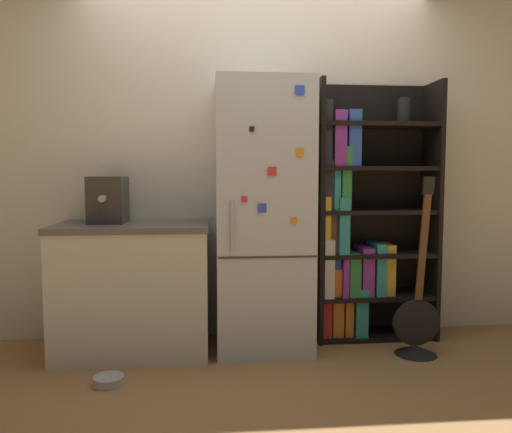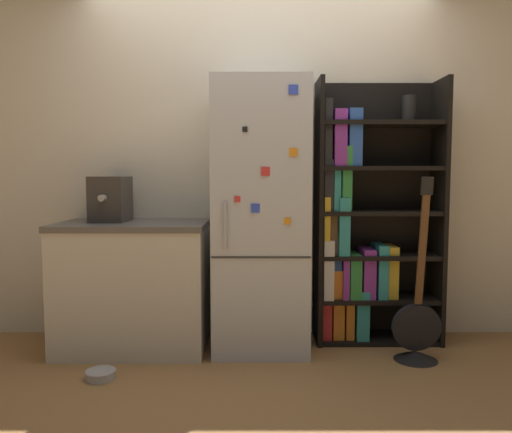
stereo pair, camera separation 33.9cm
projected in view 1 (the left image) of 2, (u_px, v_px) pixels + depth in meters
ground_plane at (265, 353)px, 3.33m from camera, size 16.00×16.00×0.00m
wall_back at (258, 160)px, 3.69m from camera, size 8.00×0.05×2.60m
refrigerator at (262, 217)px, 3.39m from camera, size 0.63×0.64×1.81m
bookshelf at (358, 226)px, 3.63m from camera, size 0.87×0.35×1.85m
kitchen_counter at (134, 287)px, 3.34m from camera, size 1.00×0.66×0.87m
espresso_machine at (108, 200)px, 3.34m from camera, size 0.23×0.38×0.31m
guitar at (417, 329)px, 3.29m from camera, size 0.31×0.28×1.18m
pet_bowl at (109, 380)px, 2.82m from camera, size 0.17×0.17×0.05m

